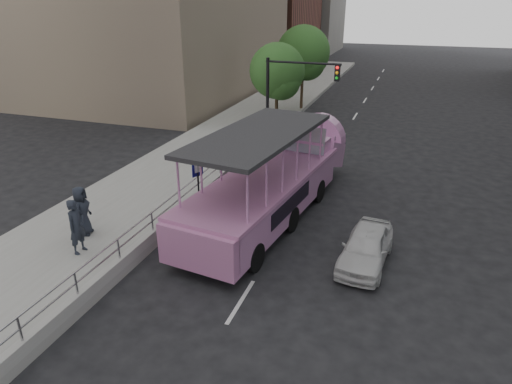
{
  "coord_description": "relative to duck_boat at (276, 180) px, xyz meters",
  "views": [
    {
      "loc": [
        5.1,
        -12.35,
        8.34
      ],
      "look_at": [
        0.25,
        1.51,
        2.0
      ],
      "focal_mm": 32.0,
      "sensor_mm": 36.0,
      "label": 1
    }
  ],
  "objects": [
    {
      "name": "ground",
      "position": [
        -0.14,
        -4.25,
        -1.42
      ],
      "size": [
        160.0,
        160.0,
        0.0
      ],
      "primitive_type": "plane",
      "color": "black"
    },
    {
      "name": "sidewalk",
      "position": [
        -5.89,
        5.75,
        -1.27
      ],
      "size": [
        5.5,
        80.0,
        0.3
      ],
      "primitive_type": "cube",
      "color": "#9E9E98",
      "rests_on": "ground"
    },
    {
      "name": "kerb_wall",
      "position": [
        -3.26,
        -2.25,
        -0.94
      ],
      "size": [
        0.24,
        30.0,
        0.36
      ],
      "primitive_type": "cube",
      "color": "#A9A9A3",
      "rests_on": "sidewalk"
    },
    {
      "name": "guardrail",
      "position": [
        -3.26,
        -2.25,
        -0.27
      ],
      "size": [
        0.07,
        22.0,
        0.71
      ],
      "color": "#A4A3A8",
      "rests_on": "kerb_wall"
    },
    {
      "name": "duck_boat",
      "position": [
        0.0,
        0.0,
        0.0
      ],
      "size": [
        4.21,
        11.76,
        3.82
      ],
      "color": "black",
      "rests_on": "ground"
    },
    {
      "name": "car",
      "position": [
        4.05,
        -2.86,
        -0.8
      ],
      "size": [
        1.75,
        3.72,
        1.23
      ],
      "primitive_type": "imported",
      "rotation": [
        0.0,
        0.0,
        -0.08
      ],
      "color": "silver",
      "rests_on": "ground"
    },
    {
      "name": "pedestrian_near",
      "position": [
        -5.14,
        -5.84,
        -0.15
      ],
      "size": [
        0.49,
        0.72,
        1.93
      ],
      "primitive_type": "imported",
      "rotation": [
        0.0,
        0.0,
        1.54
      ],
      "color": "#212630",
      "rests_on": "sidewalk"
    },
    {
      "name": "pedestrian_far",
      "position": [
        -5.85,
        -4.72,
        -0.19
      ],
      "size": [
        0.82,
        1.04,
        1.85
      ],
      "primitive_type": "imported",
      "rotation": [
        0.0,
        0.0,
        1.86
      ],
      "color": "#212630",
      "rests_on": "sidewalk"
    },
    {
      "name": "parking_sign",
      "position": [
        -2.89,
        -1.25,
        0.17
      ],
      "size": [
        0.23,
        0.53,
        2.5
      ],
      "color": "black",
      "rests_on": "ground"
    },
    {
      "name": "traffic_signal",
      "position": [
        -1.85,
        8.25,
        2.08
      ],
      "size": [
        4.2,
        0.32,
        5.2
      ],
      "color": "black",
      "rests_on": "ground"
    },
    {
      "name": "street_tree_near",
      "position": [
        -3.44,
        11.68,
        2.4
      ],
      "size": [
        3.52,
        3.52,
        5.72
      ],
      "color": "#352518",
      "rests_on": "ground"
    },
    {
      "name": "street_tree_far",
      "position": [
        -3.24,
        17.68,
        2.89
      ],
      "size": [
        3.97,
        3.97,
        6.45
      ],
      "color": "#352518",
      "rests_on": "ground"
    }
  ]
}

